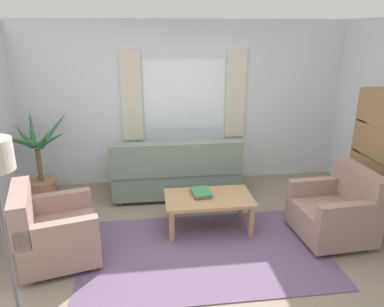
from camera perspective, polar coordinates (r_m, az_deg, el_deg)
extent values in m
plane|color=gray|center=(4.33, 2.07, -15.29)|extent=(6.24, 6.24, 0.00)
cube|color=silver|center=(5.93, -1.29, 7.88)|extent=(5.32, 0.12, 2.60)
cube|color=white|center=(5.85, -1.24, 9.21)|extent=(1.30, 0.01, 1.10)
cube|color=beige|center=(5.79, -9.50, 8.86)|extent=(0.32, 0.06, 1.40)
cube|color=beige|center=(5.96, 6.86, 9.26)|extent=(0.32, 0.06, 1.40)
cube|color=#604C6B|center=(4.32, 2.07, -15.22)|extent=(2.79, 1.70, 0.01)
cube|color=slate|center=(5.64, -2.59, -3.88)|extent=(1.90, 0.80, 0.38)
cube|color=slate|center=(5.19, -2.36, -0.85)|extent=(1.90, 0.20, 0.48)
cube|color=slate|center=(5.66, 6.18, -0.54)|extent=(0.16, 0.80, 0.24)
cube|color=slate|center=(5.53, -11.65, -1.28)|extent=(0.16, 0.80, 0.24)
cylinder|color=#A87F56|center=(6.12, 5.19, -4.31)|extent=(0.06, 0.06, 0.06)
cylinder|color=#A87F56|center=(6.01, -10.93, -5.05)|extent=(0.06, 0.06, 0.06)
cylinder|color=#A87F56|center=(5.59, 6.49, -6.70)|extent=(0.06, 0.06, 0.06)
cylinder|color=#A87F56|center=(5.46, -11.28, -7.58)|extent=(0.06, 0.06, 0.06)
cube|color=gray|center=(4.35, -20.15, -12.62)|extent=(0.98, 1.01, 0.36)
cube|color=gray|center=(4.18, -25.33, -8.26)|extent=(0.38, 0.86, 0.46)
cube|color=gray|center=(3.89, -20.44, -11.62)|extent=(0.81, 0.31, 0.22)
cube|color=gray|center=(4.54, -20.72, -7.19)|extent=(0.81, 0.31, 0.22)
cylinder|color=#A87F56|center=(4.18, -15.09, -16.89)|extent=(0.05, 0.05, 0.06)
cylinder|color=#A87F56|center=(4.75, -16.09, -12.27)|extent=(0.05, 0.05, 0.06)
cylinder|color=#A87F56|center=(4.20, -24.21, -17.88)|extent=(0.05, 0.05, 0.06)
cylinder|color=#A87F56|center=(4.77, -23.94, -13.15)|extent=(0.05, 0.05, 0.06)
cube|color=gray|center=(4.78, 21.04, -9.79)|extent=(0.85, 0.89, 0.36)
cube|color=gray|center=(4.78, 24.99, -4.84)|extent=(0.23, 0.85, 0.46)
cube|color=gray|center=(4.93, 19.29, -4.93)|extent=(0.81, 0.17, 0.22)
cube|color=gray|center=(4.38, 23.91, -8.54)|extent=(0.81, 0.17, 0.22)
cylinder|color=#A87F56|center=(4.98, 15.53, -10.66)|extent=(0.05, 0.05, 0.06)
cylinder|color=#A87F56|center=(4.48, 19.40, -14.71)|extent=(0.05, 0.05, 0.06)
cylinder|color=#A87F56|center=(5.28, 21.87, -9.63)|extent=(0.05, 0.05, 0.06)
cylinder|color=#A87F56|center=(4.81, 26.21, -13.20)|extent=(0.05, 0.05, 0.06)
cube|color=#A87F56|center=(4.60, 2.63, -7.06)|extent=(1.10, 0.64, 0.04)
cube|color=#A87F56|center=(4.42, -3.23, -11.43)|extent=(0.06, 0.06, 0.40)
cube|color=#A87F56|center=(4.58, 9.31, -10.52)|extent=(0.06, 0.06, 0.40)
cube|color=#A87F56|center=(4.88, -3.68, -8.37)|extent=(0.06, 0.06, 0.40)
cube|color=#A87F56|center=(5.02, 7.66, -7.67)|extent=(0.06, 0.06, 0.40)
cube|color=#B23833|center=(4.63, 1.44, -6.41)|extent=(0.22, 0.30, 0.03)
cube|color=#387F4C|center=(4.62, 1.44, -6.05)|extent=(0.26, 0.33, 0.03)
cylinder|color=#9E6B4C|center=(5.88, -22.44, -5.36)|extent=(0.40, 0.40, 0.32)
cylinder|color=brown|center=(5.74, -22.93, -1.73)|extent=(0.07, 0.07, 0.48)
cone|color=#2D6638|center=(5.54, -21.29, 2.11)|extent=(0.46, 0.15, 0.29)
cone|color=#2D6638|center=(5.81, -20.91, 3.75)|extent=(0.39, 0.61, 0.45)
cone|color=#2D6638|center=(5.93, -23.97, 3.59)|extent=(0.28, 0.58, 0.51)
cone|color=#2D6638|center=(5.82, -25.07, 2.62)|extent=(0.44, 0.40, 0.36)
cone|color=#2D6638|center=(5.58, -25.99, 1.80)|extent=(0.47, 0.36, 0.30)
cone|color=#2D6638|center=(5.37, -25.58, 1.78)|extent=(0.26, 0.61, 0.41)
cone|color=#2D6638|center=(5.37, -22.39, 1.84)|extent=(0.34, 0.48, 0.39)
cube|color=olive|center=(5.62, 25.21, 0.68)|extent=(0.30, 0.04, 1.70)
cube|color=olive|center=(5.18, 26.45, -0.91)|extent=(0.02, 0.90, 1.70)
cube|color=olive|center=(5.57, 26.42, -9.00)|extent=(0.30, 0.86, 0.02)
cube|color=olive|center=(5.40, 27.06, -4.99)|extent=(0.30, 0.86, 0.02)
cube|color=olive|center=(5.26, 27.74, -0.73)|extent=(0.30, 0.86, 0.02)
cube|color=#2D2D33|center=(5.30, 27.75, -4.36)|extent=(0.23, 0.06, 0.18)
cube|color=beige|center=(5.35, 27.29, -3.81)|extent=(0.24, 0.08, 0.22)
cube|color=#387F4C|center=(5.43, 26.72, -3.37)|extent=(0.24, 0.10, 0.23)
cube|color=beige|center=(5.49, 26.23, -2.75)|extent=(0.24, 0.06, 0.29)
cube|color=#335199|center=(5.55, 25.80, -2.65)|extent=(0.28, 0.07, 0.25)
cylinder|color=#4C4C51|center=(3.37, -27.05, -13.62)|extent=(0.03, 0.03, 1.41)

